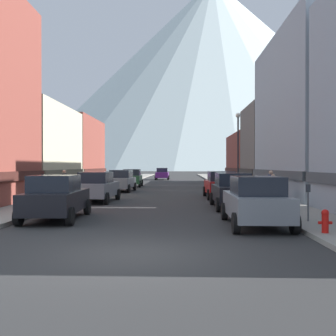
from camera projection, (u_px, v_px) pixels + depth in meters
The scene contains 25 objects.
ground_plane at pixel (134, 254), 9.77m from camera, with size 400.00×400.00×0.00m, color #2E2E2E.
sidewalk_left at pixel (114, 184), 44.95m from camera, with size 2.50×100.00×0.15m, color gray.
sidewalk_right at pixel (227, 184), 44.56m from camera, with size 2.50×100.00×0.15m, color gray.
storefront_left_2 at pixel (23, 152), 30.42m from camera, with size 6.93×10.14×6.67m.
storefront_left_3 at pixel (56, 154), 40.87m from camera, with size 8.36×10.34×6.91m.
storefront_right_1 at pixel (328, 119), 27.32m from camera, with size 7.62×13.93×11.02m.
storefront_right_2 at pixel (294, 149), 38.60m from camera, with size 9.45×8.12×7.85m.
storefront_right_3 at pixel (266, 159), 49.46m from camera, with size 8.71×12.91×6.00m.
car_left_0 at pixel (56, 197), 15.93m from camera, with size 2.24×4.48×1.78m.
car_left_1 at pixel (97, 187), 23.77m from camera, with size 2.21×4.47×1.78m.
car_left_2 at pixel (121, 181), 33.33m from camera, with size 2.21×4.47×1.78m.
car_left_3 at pixel (132, 178), 40.79m from camera, with size 2.18×4.45×1.78m.
car_right_0 at pixel (256, 201), 14.21m from camera, with size 2.07×4.40×1.78m.
car_right_1 at pixel (233, 190), 20.35m from camera, with size 2.10×4.42×1.78m.
car_right_2 at pixel (221, 185), 26.55m from camera, with size 2.15×4.44×1.78m.
car_driving_0 at pixel (162, 174), 60.38m from camera, with size 2.06×4.40×1.78m.
fire_hydrant_near at pixel (325, 220), 11.98m from camera, with size 0.40×0.22×0.70m.
parking_meter_near at pixel (308, 197), 14.52m from camera, with size 0.14×0.10×1.33m.
trash_bin_right at pixel (282, 195), 20.59m from camera, with size 0.59×0.59×0.98m.
potted_plant_0 at pixel (66, 188), 28.49m from camera, with size 0.48×0.48×0.85m.
pedestrian_0 at pixel (64, 184), 25.58m from camera, with size 0.36×0.36×1.73m.
pedestrian_1 at pixel (273, 189), 22.18m from camera, with size 0.36×0.36×1.55m.
pedestrian_2 at pixel (271, 187), 22.71m from camera, with size 0.36×0.36×1.73m.
streetlamp_right at pixel (238, 140), 29.40m from camera, with size 0.36×0.36×5.86m.
mountain_backdrop at pixel (213, 74), 268.53m from camera, with size 247.69×247.69×126.22m, color silver.
Camera 1 is at (1.14, -9.73, 2.16)m, focal length 43.03 mm.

